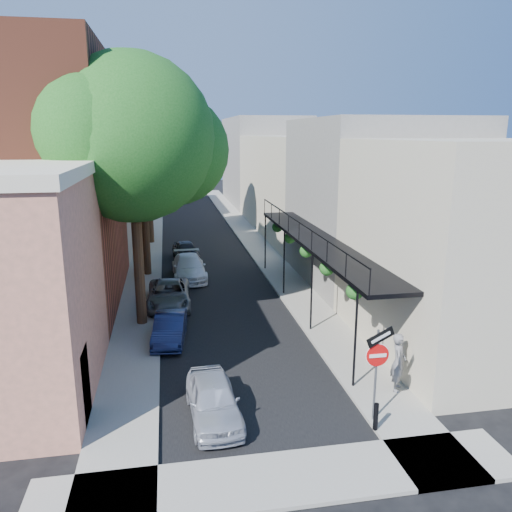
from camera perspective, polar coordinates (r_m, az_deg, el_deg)
name	(u,v)px	position (r m, az deg, el deg)	size (l,w,h in m)	color
ground	(275,456)	(14.08, 2.13, -21.85)	(160.00, 160.00, 0.00)	black
road_surface	(199,234)	(42.04, -6.56, 2.49)	(6.00, 64.00, 0.01)	black
sidewalk_left	(150,235)	(41.99, -12.02, 2.33)	(2.00, 64.00, 0.12)	gray
sidewalk_right	(246,232)	(42.46, -1.17, 2.76)	(2.00, 64.00, 0.12)	gray
sidewalk_cross	(283,479)	(13.26, 3.14, -24.11)	(12.00, 2.00, 0.12)	gray
buildings_left	(75,178)	(40.63, -19.99, 8.39)	(10.10, 59.10, 12.00)	tan
buildings_right	(305,180)	(42.41, 5.67, 8.64)	(9.80, 55.00, 10.00)	#B4A994
sign_post	(377,359)	(14.74, 13.71, -11.35)	(0.89, 0.17, 2.99)	#595B60
bollard	(376,417)	(15.01, 13.54, -17.41)	(0.14, 0.14, 0.80)	black
oak_near	(143,142)	(21.44, -12.80, 12.62)	(7.48, 6.80, 11.42)	#331E14
oak_mid	(149,154)	(29.43, -12.19, 11.28)	(6.60, 6.00, 10.20)	#331E14
oak_far	(152,133)	(38.44, -11.77, 13.62)	(7.70, 7.00, 11.90)	#331E14
parked_car_a	(213,400)	(15.29, -4.90, -16.03)	(1.43, 3.56, 1.21)	#A1A6B3
parked_car_b	(170,328)	(20.65, -9.82, -8.13)	(1.18, 3.40, 1.12)	#151C41
parked_car_c	(169,295)	(24.58, -9.93, -4.38)	(2.03, 4.40, 1.22)	slate
parked_car_d	(189,267)	(29.16, -7.66, -1.30)	(1.84, 4.53, 1.32)	white
parked_car_e	(186,251)	(33.44, -8.01, 0.58)	(1.47, 3.66, 1.25)	black
pedestrian	(398,362)	(16.97, 15.96, -11.55)	(0.70, 0.46, 1.93)	slate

